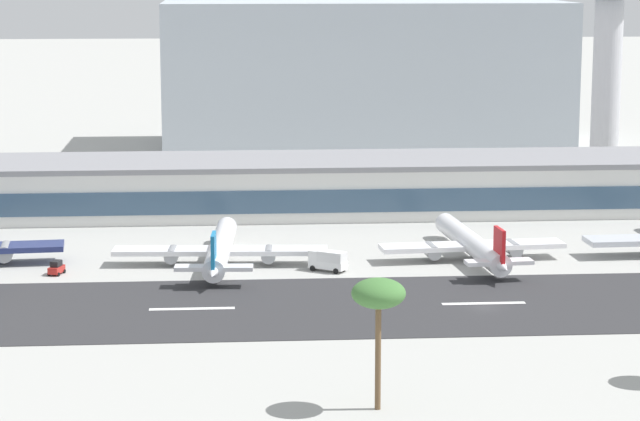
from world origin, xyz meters
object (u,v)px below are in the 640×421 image
(service_baggage_tug_0, at_px, (56,268))
(palm_tree_0, at_px, (379,296))
(service_box_truck_1, at_px, (328,260))
(airliner_red_tail_gate_2, at_px, (473,245))
(control_tower, at_px, (608,51))
(terminal_building, at_px, (316,185))
(airliner_blue_tail_gate_1, at_px, (220,250))
(distant_hotel_block, at_px, (365,73))

(service_baggage_tug_0, height_order, palm_tree_0, palm_tree_0)
(service_box_truck_1, bearing_deg, palm_tree_0, 123.97)
(airliner_red_tail_gate_2, relative_size, service_baggage_tug_0, 11.24)
(control_tower, height_order, service_box_truck_1, control_tower)
(terminal_building, distance_m, service_baggage_tug_0, 67.05)
(terminal_building, height_order, airliner_blue_tail_gate_1, terminal_building)
(control_tower, distance_m, distant_hotel_block, 83.74)
(service_baggage_tug_0, xyz_separation_m, palm_tree_0, (42.62, -67.40, 11.64))
(distant_hotel_block, bearing_deg, airliner_red_tail_gate_2, -89.09)
(terminal_building, height_order, distant_hotel_block, distant_hotel_block)
(control_tower, relative_size, service_baggage_tug_0, 13.14)
(distant_hotel_block, distance_m, service_box_truck_1, 153.41)
(service_baggage_tug_0, bearing_deg, palm_tree_0, 49.60)
(service_baggage_tug_0, relative_size, service_box_truck_1, 0.56)
(airliner_red_tail_gate_2, bearing_deg, control_tower, -34.42)
(airliner_red_tail_gate_2, xyz_separation_m, service_box_truck_1, (-24.25, -5.55, -0.86))
(control_tower, xyz_separation_m, service_box_truck_1, (-67.49, -81.33, -27.31))
(airliner_blue_tail_gate_1, distance_m, airliner_red_tail_gate_2, 41.22)
(airliner_blue_tail_gate_1, bearing_deg, airliner_red_tail_gate_2, -85.36)
(control_tower, bearing_deg, service_box_truck_1, -129.69)
(terminal_building, bearing_deg, service_baggage_tug_0, -131.33)
(terminal_building, bearing_deg, airliner_red_tail_gate_2, -63.64)
(airliner_blue_tail_gate_1, distance_m, service_box_truck_1, 17.66)
(airliner_blue_tail_gate_1, relative_size, service_baggage_tug_0, 11.20)
(service_baggage_tug_0, xyz_separation_m, service_box_truck_1, (42.46, -0.76, 0.74))
(service_box_truck_1, bearing_deg, airliner_red_tail_gate_2, -133.26)
(terminal_building, xyz_separation_m, palm_tree_0, (-1.56, -117.64, 7.38))
(control_tower, distance_m, airliner_red_tail_gate_2, 91.17)
(service_baggage_tug_0, bearing_deg, service_box_truck_1, 106.26)
(terminal_building, distance_m, distant_hotel_block, 102.79)
(distant_hotel_block, height_order, service_baggage_tug_0, distant_hotel_block)
(service_baggage_tug_0, bearing_deg, distant_hotel_block, 174.07)
(control_tower, bearing_deg, service_baggage_tug_0, -143.77)
(airliner_blue_tail_gate_1, xyz_separation_m, service_baggage_tug_0, (-25.50, -4.06, -1.58))
(airliner_red_tail_gate_2, bearing_deg, airliner_blue_tail_gate_1, 86.32)
(airliner_red_tail_gate_2, relative_size, service_box_truck_1, 6.28)
(control_tower, height_order, palm_tree_0, control_tower)
(terminal_building, relative_size, distant_hotel_block, 1.79)
(service_baggage_tug_0, bearing_deg, terminal_building, 155.96)
(distant_hotel_block, bearing_deg, palm_tree_0, -95.72)
(control_tower, height_order, service_baggage_tug_0, control_tower)
(airliner_red_tail_gate_2, bearing_deg, palm_tree_0, 156.84)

